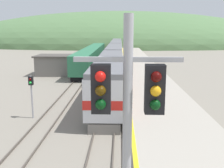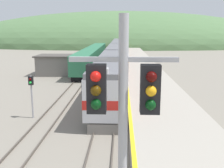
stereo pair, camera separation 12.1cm
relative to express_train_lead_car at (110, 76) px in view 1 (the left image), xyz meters
The scene contains 13 objects.
track_main 43.59m from the express_train_lead_car, 90.00° to the left, with size 1.52×180.00×0.16m.
track_siding 43.85m from the express_train_lead_car, 96.21° to the left, with size 1.52×180.00×0.16m.
platform 24.08m from the express_train_lead_car, 78.62° to the left, with size 5.97×140.00×1.09m.
distant_hills 101.83m from the express_train_lead_car, 90.00° to the left, with size 160.65×72.29×32.30m.
station_shed 17.06m from the express_train_lead_car, 121.88° to the left, with size 7.21×5.08×3.25m.
express_train_lead_car is the anchor object (origin of this frame).
carriage_second 22.23m from the express_train_lead_car, 90.00° to the left, with size 2.99×20.24×4.32m.
carriage_third 43.35m from the express_train_lead_car, 90.00° to the left, with size 2.99×20.24×4.32m.
carriage_fourth 64.47m from the express_train_lead_car, 90.00° to the left, with size 2.99×20.24×4.32m.
carriage_fifth 85.59m from the express_train_lead_car, 90.00° to the left, with size 2.99×20.24×4.32m.
siding_train 26.94m from the express_train_lead_car, 100.13° to the left, with size 2.90×38.02×3.71m.
signal_mast_main 22.96m from the express_train_lead_car, 86.84° to the right, with size 2.20×0.42×7.55m.
signal_post_siding 9.58m from the express_train_lead_car, 130.19° to the right, with size 0.36×0.42×3.60m.
Camera 1 is at (1.10, -1.55, 7.23)m, focal length 42.00 mm.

